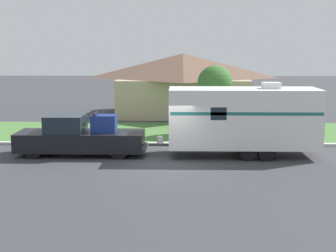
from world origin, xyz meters
TOP-DOWN VIEW (x-y plane):
  - ground_plane at (0.00, 0.00)m, footprint 120.00×120.00m
  - curb_strip at (0.00, 3.75)m, footprint 80.00×0.30m
  - lawn_strip at (0.00, 7.40)m, footprint 80.00×7.00m
  - house_across_street at (0.86, 15.02)m, footprint 10.12×7.25m
  - pickup_truck at (-4.08, 1.51)m, footprint 6.05×1.91m
  - travel_trailer at (3.58, 1.51)m, footprint 7.81×2.24m
  - mailbox at (-3.44, 4.74)m, footprint 0.48×0.20m
  - tree_in_yard at (2.65, 7.05)m, footprint 2.01×2.01m

SIDE VIEW (x-z plane):
  - ground_plane at x=0.00m, z-range 0.00..0.00m
  - lawn_strip at x=0.00m, z-range 0.00..0.03m
  - curb_strip at x=0.00m, z-range 0.00..0.14m
  - pickup_truck at x=-4.08m, z-range -0.16..1.86m
  - mailbox at x=-3.44m, z-range 0.36..1.72m
  - travel_trailer at x=3.58m, z-range 0.08..3.52m
  - house_across_street at x=0.86m, z-range 0.08..4.60m
  - tree_in_yard at x=2.65m, z-range 0.96..4.95m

